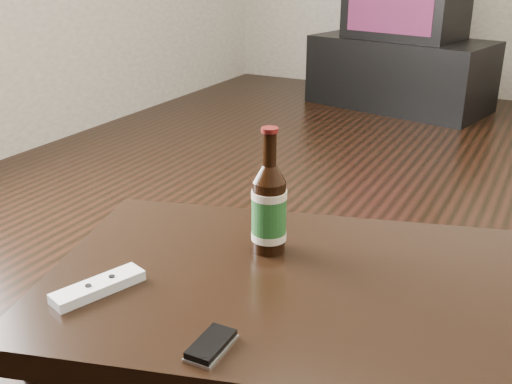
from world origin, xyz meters
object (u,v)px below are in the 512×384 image
at_px(remote, 98,287).
at_px(coffee_table, 323,306).
at_px(beer_bottle, 269,209).
at_px(tv_stand, 400,73).
at_px(phone, 211,346).

bearing_deg(remote, coffee_table, 51.31).
bearing_deg(coffee_table, beer_bottle, 155.47).
bearing_deg(tv_stand, remote, -72.01).
bearing_deg(remote, tv_stand, 114.46).
distance_m(coffee_table, remote, 0.42).
height_order(coffee_table, phone, phone).
xyz_separation_m(coffee_table, beer_bottle, (-0.15, 0.07, 0.15)).
height_order(beer_bottle, remote, beer_bottle).
xyz_separation_m(coffee_table, remote, (-0.35, -0.22, 0.06)).
relative_size(tv_stand, coffee_table, 0.95).
distance_m(tv_stand, coffee_table, 3.11).
bearing_deg(phone, tv_stand, 98.73).
height_order(beer_bottle, phone, beer_bottle).
bearing_deg(remote, phone, 8.53).
bearing_deg(remote, beer_bottle, 74.48).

